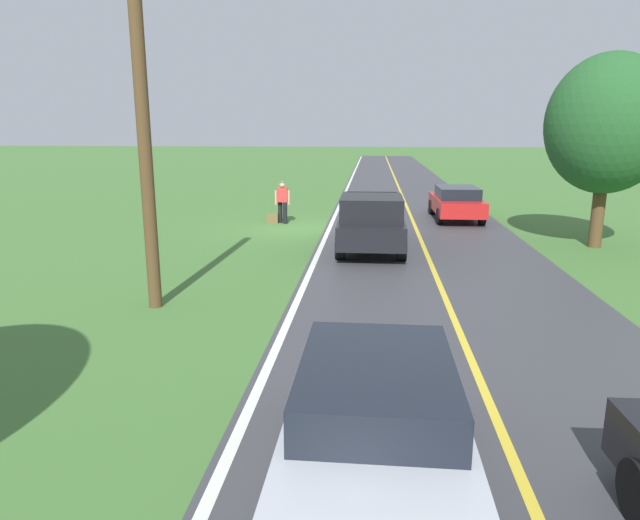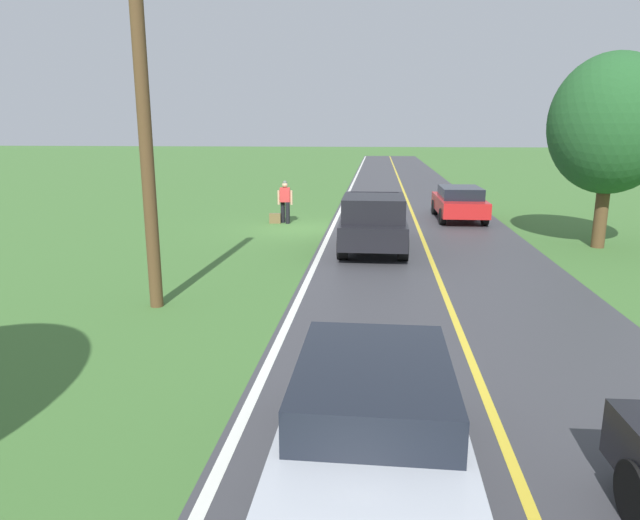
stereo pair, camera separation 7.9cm
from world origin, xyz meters
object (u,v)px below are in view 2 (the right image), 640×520
object	(u,v)px
hitchhiker_walking	(285,199)
suitcase_carried	(275,218)
utility_pole_roadside	(145,137)
sedan_near_oncoming	(459,202)
tree_far_side_near	(611,124)
sedan_ahead_same_lane	(373,425)
pickup_truck_passing	(373,220)

from	to	relation	value
hitchhiker_walking	suitcase_carried	xyz separation A→B (m)	(0.41, 0.11, -0.78)
suitcase_carried	utility_pole_roadside	bearing A→B (deg)	-7.16
sedan_near_oncoming	utility_pole_roadside	bearing A→B (deg)	57.51
tree_far_side_near	sedan_near_oncoming	distance (m)	7.32
hitchhiker_walking	sedan_ahead_same_lane	xyz separation A→B (m)	(-3.76, 17.32, -0.23)
pickup_truck_passing	tree_far_side_near	world-z (taller)	tree_far_side_near
pickup_truck_passing	utility_pole_roadside	xyz separation A→B (m)	(4.67, 6.42, 2.67)
sedan_near_oncoming	hitchhiker_walking	bearing A→B (deg)	12.66
hitchhiker_walking	suitcase_carried	distance (m)	0.89
pickup_truck_passing	sedan_near_oncoming	size ratio (longest dim) A/B	1.22
hitchhiker_walking	utility_pole_roadside	distance (m)	11.69
pickup_truck_passing	tree_far_side_near	size ratio (longest dim) A/B	0.88
pickup_truck_passing	suitcase_carried	bearing A→B (deg)	-49.83
utility_pole_roadside	tree_far_side_near	bearing A→B (deg)	-147.89
tree_far_side_near	sedan_near_oncoming	xyz separation A→B (m)	(3.76, -5.42, -3.18)
pickup_truck_passing	tree_far_side_near	distance (m)	8.00
suitcase_carried	pickup_truck_passing	size ratio (longest dim) A/B	0.09
hitchhiker_walking	sedan_near_oncoming	xyz separation A→B (m)	(-7.24, -1.63, -0.23)
tree_far_side_near	sedan_ahead_same_lane	distance (m)	15.66
sedan_near_oncoming	utility_pole_roadside	size ratio (longest dim) A/B	0.61
sedan_ahead_same_lane	utility_pole_roadside	size ratio (longest dim) A/B	0.61
hitchhiker_walking	pickup_truck_passing	bearing A→B (deg)	126.54
pickup_truck_passing	tree_far_side_near	bearing A→B (deg)	-171.32
suitcase_carried	tree_far_side_near	size ratio (longest dim) A/B	0.08
sedan_ahead_same_lane	hitchhiker_walking	bearing A→B (deg)	-77.77
tree_far_side_near	sedan_near_oncoming	world-z (taller)	tree_far_side_near
sedan_ahead_same_lane	utility_pole_roadside	xyz separation A→B (m)	(4.78, -5.98, 2.89)
pickup_truck_passing	utility_pole_roadside	distance (m)	8.38
suitcase_carried	sedan_near_oncoming	size ratio (longest dim) A/B	0.10
hitchhiker_walking	tree_far_side_near	size ratio (longest dim) A/B	0.28
utility_pole_roadside	pickup_truck_passing	bearing A→B (deg)	-126.02
suitcase_carried	tree_far_side_near	world-z (taller)	tree_far_side_near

